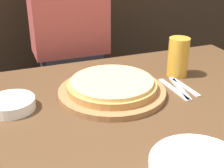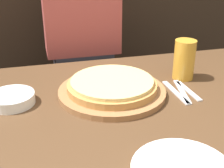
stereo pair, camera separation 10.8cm
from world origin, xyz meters
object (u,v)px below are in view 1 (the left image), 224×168
(side_bowl, at_px, (11,104))
(diner_person, at_px, (71,63))
(beer_glass, at_px, (178,55))
(fork, at_px, (174,89))
(pizza_on_board, at_px, (112,88))
(dinner_plate, at_px, (199,166))
(spoon, at_px, (185,87))
(dinner_knife, at_px, (180,88))

(side_bowl, height_order, diner_person, diner_person)
(side_bowl, bearing_deg, beer_glass, 4.88)
(fork, relative_size, diner_person, 0.14)
(pizza_on_board, distance_m, fork, 0.23)
(dinner_plate, distance_m, spoon, 0.45)
(side_bowl, distance_m, spoon, 0.61)
(side_bowl, distance_m, diner_person, 0.64)
(fork, relative_size, spoon, 1.17)
(dinner_plate, distance_m, diner_person, 1.01)
(pizza_on_board, height_order, spoon, pizza_on_board)
(pizza_on_board, bearing_deg, spoon, -9.75)
(side_bowl, height_order, spoon, side_bowl)
(dinner_plate, distance_m, fork, 0.43)
(pizza_on_board, bearing_deg, dinner_knife, -10.72)
(beer_glass, height_order, side_bowl, beer_glass)
(dinner_plate, xyz_separation_m, fork, (0.17, 0.40, -0.01))
(diner_person, bearing_deg, dinner_knife, -66.67)
(beer_glass, bearing_deg, dinner_knife, -116.56)
(beer_glass, height_order, diner_person, diner_person)
(beer_glass, xyz_separation_m, fork, (-0.08, -0.12, -0.08))
(dinner_plate, xyz_separation_m, side_bowl, (-0.39, 0.46, 0.01))
(side_bowl, xyz_separation_m, diner_person, (0.33, 0.54, -0.10))
(dinner_plate, height_order, diner_person, diner_person)
(diner_person, bearing_deg, dinner_plate, -86.09)
(fork, xyz_separation_m, dinner_knife, (0.02, 0.00, 0.00))
(diner_person, bearing_deg, beer_glass, -56.79)
(dinner_plate, bearing_deg, side_bowl, 130.76)
(pizza_on_board, xyz_separation_m, side_bowl, (-0.34, 0.02, -0.01))
(pizza_on_board, height_order, dinner_knife, pizza_on_board)
(dinner_plate, xyz_separation_m, diner_person, (-0.07, 1.00, -0.09))
(pizza_on_board, xyz_separation_m, diner_person, (-0.01, 0.56, -0.10))
(dinner_plate, bearing_deg, pizza_on_board, 97.08)
(pizza_on_board, bearing_deg, diner_person, 91.38)
(pizza_on_board, distance_m, diner_person, 0.57)
(pizza_on_board, height_order, side_bowl, pizza_on_board)
(spoon, bearing_deg, pizza_on_board, 170.25)
(dinner_plate, relative_size, side_bowl, 1.60)
(fork, xyz_separation_m, spoon, (0.05, 0.00, 0.00))
(fork, distance_m, diner_person, 0.65)
(dinner_plate, xyz_separation_m, spoon, (0.22, 0.40, -0.01))
(fork, bearing_deg, beer_glass, 54.48)
(side_bowl, distance_m, dinner_knife, 0.59)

